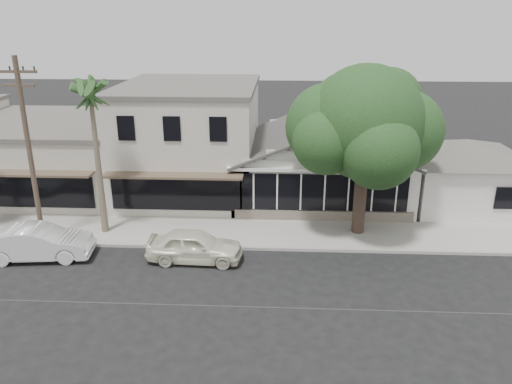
# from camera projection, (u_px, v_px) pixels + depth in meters

# --- Properties ---
(ground) EXTENTS (140.00, 140.00, 0.00)m
(ground) POSITION_uv_depth(u_px,v_px,m) (210.00, 306.00, 19.34)
(ground) COLOR black
(ground) RESTS_ON ground
(sidewalk_north) EXTENTS (90.00, 3.50, 0.15)m
(sidewalk_north) POSITION_uv_depth(u_px,v_px,m) (76.00, 229.00, 26.04)
(sidewalk_north) COLOR #9E9991
(sidewalk_north) RESTS_ON ground
(corner_shop) EXTENTS (10.40, 8.60, 5.10)m
(corner_shop) POSITION_uv_depth(u_px,v_px,m) (320.00, 156.00, 29.96)
(corner_shop) COLOR white
(corner_shop) RESTS_ON ground
(side_cottage) EXTENTS (6.00, 6.00, 3.00)m
(side_cottage) POSITION_uv_depth(u_px,v_px,m) (461.00, 181.00, 29.03)
(side_cottage) COLOR white
(side_cottage) RESTS_ON ground
(row_building_near) EXTENTS (8.00, 10.00, 6.50)m
(row_building_near) POSITION_uv_depth(u_px,v_px,m) (190.00, 140.00, 31.09)
(row_building_near) COLOR beige
(row_building_near) RESTS_ON ground
(row_building_midnear) EXTENTS (10.00, 10.00, 4.20)m
(row_building_midnear) POSITION_uv_depth(u_px,v_px,m) (52.00, 156.00, 31.90)
(row_building_midnear) COLOR #B9B3A6
(row_building_midnear) RESTS_ON ground
(utility_pole) EXTENTS (1.80, 0.24, 9.00)m
(utility_pole) POSITION_uv_depth(u_px,v_px,m) (29.00, 149.00, 23.05)
(utility_pole) COLOR brown
(utility_pole) RESTS_ON ground
(car_0) EXTENTS (4.41, 1.90, 1.48)m
(car_0) POSITION_uv_depth(u_px,v_px,m) (195.00, 246.00, 22.68)
(car_0) COLOR white
(car_0) RESTS_ON ground
(car_1) EXTENTS (4.95, 2.21, 1.58)m
(car_1) POSITION_uv_depth(u_px,v_px,m) (39.00, 243.00, 22.86)
(car_1) COLOR white
(car_1) RESTS_ON ground
(shade_tree) EXTENTS (7.74, 6.99, 8.58)m
(shade_tree) POSITION_uv_depth(u_px,v_px,m) (363.00, 125.00, 24.01)
(shade_tree) COLOR #423028
(shade_tree) RESTS_ON ground
(palm_east) EXTENTS (3.08, 3.08, 8.30)m
(palm_east) POSITION_uv_depth(u_px,v_px,m) (90.00, 94.00, 23.32)
(palm_east) COLOR #726651
(palm_east) RESTS_ON ground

